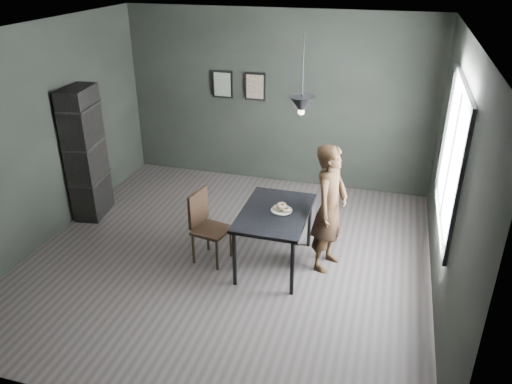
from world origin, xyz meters
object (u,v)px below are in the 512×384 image
(cafe_table, at_px, (275,217))
(wood_chair, at_px, (206,222))
(woman, at_px, (330,208))
(pendant_lamp, at_px, (301,105))
(shelf_unit, at_px, (86,154))
(white_plate, at_px, (282,211))

(cafe_table, height_order, wood_chair, wood_chair)
(woman, height_order, wood_chair, woman)
(pendant_lamp, bearing_deg, shelf_unit, 171.42)
(woman, distance_m, pendant_lamp, 1.31)
(wood_chair, bearing_deg, pendant_lamp, 21.11)
(cafe_table, bearing_deg, wood_chair, -173.23)
(white_plate, xyz_separation_m, wood_chair, (-0.93, -0.13, -0.23))
(white_plate, relative_size, woman, 0.14)
(shelf_unit, bearing_deg, wood_chair, -26.81)
(cafe_table, xyz_separation_m, white_plate, (0.08, 0.02, 0.08))
(woman, bearing_deg, pendant_lamp, 115.26)
(pendant_lamp, bearing_deg, white_plate, -156.18)
(cafe_table, height_order, shelf_unit, shelf_unit)
(cafe_table, distance_m, shelf_unit, 2.99)
(wood_chair, height_order, shelf_unit, shelf_unit)
(white_plate, bearing_deg, wood_chair, -172.36)
(woman, height_order, shelf_unit, shelf_unit)
(white_plate, relative_size, wood_chair, 0.25)
(white_plate, bearing_deg, woman, 14.00)
(wood_chair, bearing_deg, white_plate, 18.42)
(white_plate, xyz_separation_m, pendant_lamp, (0.17, 0.08, 1.29))
(white_plate, height_order, pendant_lamp, pendant_lamp)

